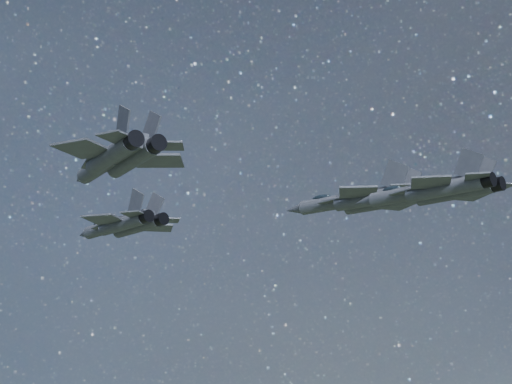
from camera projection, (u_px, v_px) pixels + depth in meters
The scene contains 4 objects.
jet_lead at pixel (124, 224), 96.86m from camera, with size 17.27×11.82×4.33m.
jet_left at pixel (365, 200), 100.66m from camera, with size 19.62×13.96×5.00m.
jet_right at pixel (117, 157), 70.09m from camera, with size 16.43×10.84×4.21m.
jet_slot at pixel (438, 190), 76.53m from camera, with size 15.51×10.89×3.91m.
Camera 1 is at (46.88, -64.39, 130.87)m, focal length 60.00 mm.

